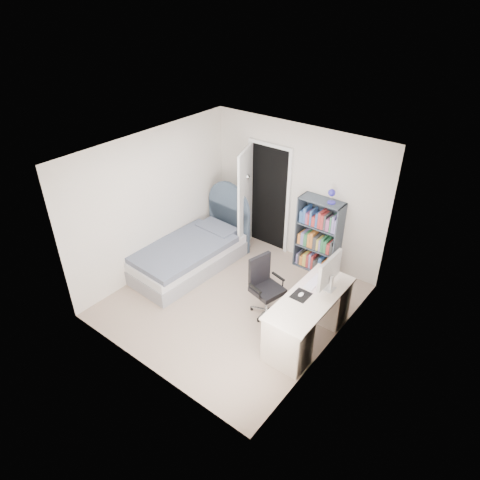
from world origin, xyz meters
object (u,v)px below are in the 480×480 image
Objects in this scene: bed at (193,252)px; floor_lamp at (246,218)px; bookcase at (319,238)px; nightstand at (235,222)px; desk at (309,316)px; office_chair at (264,283)px.

floor_lamp is (0.35, 1.11, 0.33)m from bed.
bed is 2.25m from bookcase.
desk is (2.56, -1.53, 0.04)m from nightstand.
bed is 1.23m from nightstand.
nightstand is 2.23m from office_chair.
nightstand is 0.38× the size of floor_lamp.
nightstand is at bearing 89.93° from bed.
floor_lamp is at bearing -18.14° from nightstand.
bed is 1.73m from office_chair.
floor_lamp reaches higher than desk.
bed is at bearing -143.91° from bookcase.
nightstand is at bearing 149.05° from desk.
nightstand is 1.82m from bookcase.
floor_lamp is at bearing 135.74° from office_chair.
office_chair is at bearing -6.97° from bed.
desk is at bearing -6.94° from bed.
nightstand is at bearing 161.86° from floor_lamp.
floor_lamp is 2.63m from desk.
bed is 2.26× the size of office_chair.
bed reaches higher than desk.
bed reaches higher than office_chair.
floor_lamp is at bearing 147.26° from desk.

